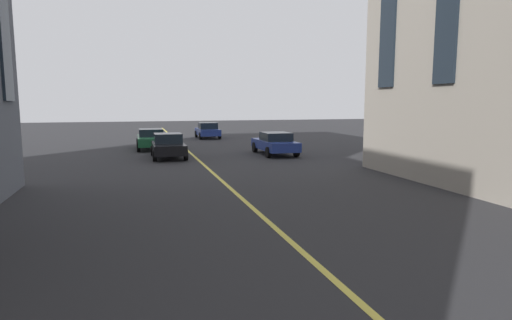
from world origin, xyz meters
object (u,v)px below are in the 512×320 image
at_px(car_blue_mid, 208,130).
at_px(car_blue_parked_a, 275,143).
at_px(car_green_trailing, 151,139).
at_px(car_black_far, 168,146).

bearing_deg(car_blue_mid, car_blue_parked_a, -171.55).
distance_m(car_green_trailing, car_black_far, 5.20).
height_order(car_black_far, car_blue_parked_a, car_black_far).
bearing_deg(car_green_trailing, car_blue_mid, -33.45).
distance_m(car_blue_mid, car_black_far, 13.77).
xyz_separation_m(car_blue_mid, car_green_trailing, (-7.89, 5.21, 0.00)).
bearing_deg(car_blue_mid, car_black_far, 161.14).
xyz_separation_m(car_blue_mid, car_black_far, (-13.03, 4.45, 0.00)).
relative_size(car_blue_mid, car_green_trailing, 0.89).
xyz_separation_m(car_green_trailing, car_blue_parked_a, (-5.33, -7.17, 0.00)).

